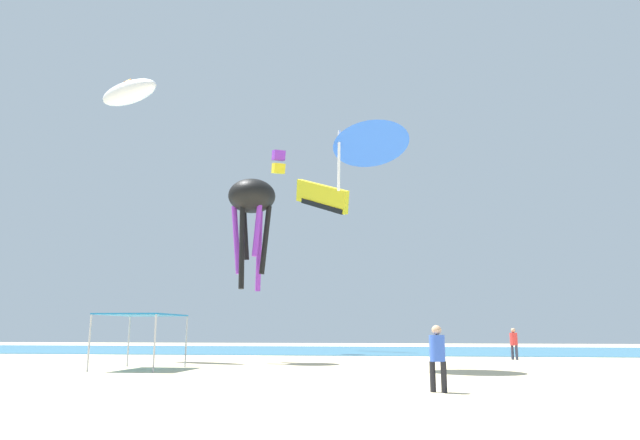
# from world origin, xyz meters

# --- Properties ---
(ground) EXTENTS (110.00, 110.00, 0.10)m
(ground) POSITION_xyz_m (0.00, 0.00, -0.05)
(ground) COLOR beige
(ocean_strip) EXTENTS (110.00, 20.66, 0.03)m
(ocean_strip) POSITION_xyz_m (0.00, 29.58, 0.01)
(ocean_strip) COLOR teal
(ocean_strip) RESTS_ON ground
(canopy_tent) EXTENTS (2.73, 3.36, 2.24)m
(canopy_tent) POSITION_xyz_m (-8.81, 5.76, 2.13)
(canopy_tent) COLOR #B2B2B7
(canopy_tent) RESTS_ON ground
(person_near_tent) EXTENTS (0.43, 0.40, 1.70)m
(person_near_tent) POSITION_xyz_m (2.75, -1.57, 1.00)
(person_near_tent) COLOR black
(person_near_tent) RESTS_ON ground
(person_leftmost) EXTENTS (0.40, 0.40, 1.70)m
(person_leftmost) POSITION_xyz_m (7.97, 15.78, 1.00)
(person_leftmost) COLOR #33384C
(person_leftmost) RESTS_ON ground
(kite_delta_blue) EXTENTS (4.44, 4.44, 3.29)m
(kite_delta_blue) POSITION_xyz_m (0.73, 7.24, 9.94)
(kite_delta_blue) COLOR blue
(kite_octopus_black) EXTENTS (3.48, 3.48, 5.86)m
(kite_octopus_black) POSITION_xyz_m (-5.74, 11.43, 8.23)
(kite_octopus_black) COLOR black
(kite_box_purple) EXTENTS (1.18, 1.23, 1.89)m
(kite_box_purple) POSITION_xyz_m (-6.70, 22.43, 13.76)
(kite_box_purple) COLOR purple
(kite_parafoil_yellow) EXTENTS (4.88, 4.54, 3.83)m
(kite_parafoil_yellow) POSITION_xyz_m (-4.16, 27.35, 12.21)
(kite_parafoil_yellow) COLOR yellow
(kite_inflatable_white) EXTENTS (4.74, 3.32, 1.82)m
(kite_inflatable_white) POSITION_xyz_m (-13.65, 12.59, 15.35)
(kite_inflatable_white) COLOR white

